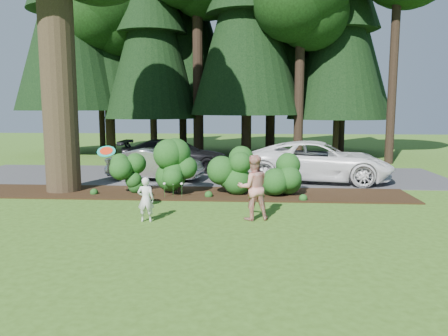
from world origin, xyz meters
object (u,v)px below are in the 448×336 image
car_silver_wagon (155,165)px  car_white_suv (318,161)px  car_dark_suv (175,155)px  frisbee (106,151)px  child (146,199)px  adult (253,187)px

car_silver_wagon → car_white_suv: 6.92m
car_dark_suv → frisbee: size_ratio=9.95×
car_white_suv → car_dark_suv: bearing=77.9°
car_dark_suv → child: car_dark_suv is taller
car_white_suv → adult: bearing=166.7°
car_white_suv → frisbee: frisbee is taller
car_dark_suv → child: bearing=-175.8°
adult → frisbee: bearing=-13.0°
child → adult: (2.93, 0.43, 0.29)m
car_white_suv → child: 8.95m
car_silver_wagon → adult: 7.58m
car_white_suv → frisbee: size_ratio=11.36×
adult → car_dark_suv: bearing=-81.1°
car_silver_wagon → car_white_suv: (6.92, 0.19, 0.18)m
car_dark_suv → frisbee: frisbee is taller
car_dark_suv → frisbee: bearing=177.1°
child → car_dark_suv: bearing=-87.2°
car_silver_wagon → child: size_ratio=3.25×
car_white_suv → car_dark_suv: size_ratio=1.14×
car_white_suv → child: car_white_suv is taller
car_white_suv → frisbee: bearing=143.3°
car_white_suv → adult: size_ratio=3.32×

